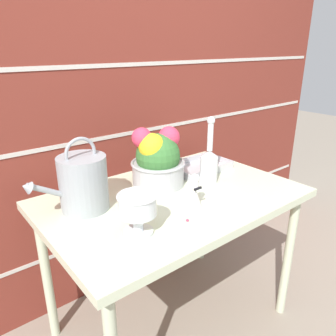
{
  "coord_description": "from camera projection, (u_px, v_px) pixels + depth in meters",
  "views": [
    {
      "loc": [
        -0.86,
        -1.03,
        1.38
      ],
      "look_at": [
        0.0,
        0.04,
        0.86
      ],
      "focal_mm": 35.0,
      "sensor_mm": 36.0,
      "label": 1
    }
  ],
  "objects": [
    {
      "name": "brick_wall",
      "position": [
        112.0,
        101.0,
        1.72
      ],
      "size": [
        3.6,
        0.08,
        2.2
      ],
      "color": "maroon",
      "rests_on": "ground_plane"
    },
    {
      "name": "crystal_pedestal_bowl",
      "position": [
        138.0,
        208.0,
        1.14
      ],
      "size": [
        0.14,
        0.14,
        0.15
      ],
      "color": "silver",
      "rests_on": "patio_table"
    },
    {
      "name": "watering_can",
      "position": [
        83.0,
        183.0,
        1.31
      ],
      "size": [
        0.34,
        0.19,
        0.31
      ],
      "color": "#93999E",
      "rests_on": "patio_table"
    },
    {
      "name": "patio_table",
      "position": [
        173.0,
        210.0,
        1.5
      ],
      "size": [
        1.14,
        0.75,
        0.74
      ],
      "color": "beige",
      "rests_on": "ground_plane"
    },
    {
      "name": "glass_decanter",
      "position": [
        209.0,
        162.0,
        1.59
      ],
      "size": [
        0.09,
        0.09,
        0.33
      ],
      "color": "silver",
      "rests_on": "patio_table"
    },
    {
      "name": "fallen_petal",
      "position": [
        187.0,
        220.0,
        1.26
      ],
      "size": [
        0.01,
        0.01,
        0.01
      ],
      "color": "#E03856",
      "rests_on": "patio_table"
    },
    {
      "name": "ground_plane",
      "position": [
        172.0,
        321.0,
        1.74
      ],
      "size": [
        12.0,
        12.0,
        0.0
      ],
      "primitive_type": "plane",
      "color": "gray"
    },
    {
      "name": "wire_tray",
      "position": [
        199.0,
        167.0,
        1.78
      ],
      "size": [
        0.32,
        0.21,
        0.04
      ],
      "color": "#B7B7BC",
      "rests_on": "patio_table"
    },
    {
      "name": "figurine_vase",
      "position": [
        195.0,
        195.0,
        1.33
      ],
      "size": [
        0.07,
        0.07,
        0.15
      ],
      "color": "white",
      "rests_on": "patio_table"
    },
    {
      "name": "flower_planter",
      "position": [
        157.0,
        160.0,
        1.54
      ],
      "size": [
        0.26,
        0.26,
        0.29
      ],
      "color": "#ADADB2",
      "rests_on": "patio_table"
    }
  ]
}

